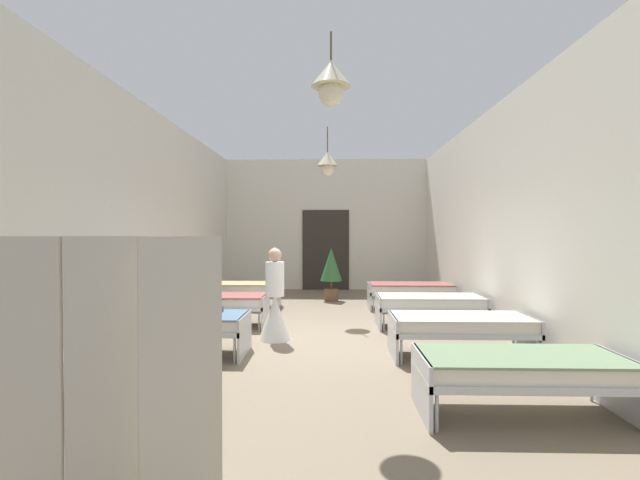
{
  "coord_description": "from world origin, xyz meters",
  "views": [
    {
      "loc": [
        0.19,
        -6.94,
        1.72
      ],
      "look_at": [
        0.0,
        -0.13,
        1.6
      ],
      "focal_mm": 24.3,
      "sensor_mm": 36.0,
      "label": 1
    }
  ],
  "objects_px": {
    "patient_seated_secondary": "(145,321)",
    "bed_left_row_3": "(238,289)",
    "bed_right_row_0": "(521,369)",
    "bed_right_row_3": "(411,289)",
    "potted_plant": "(331,268)",
    "bed_left_row_0": "(109,365)",
    "privacy_screen": "(104,397)",
    "patient_seated_primary": "(204,293)",
    "nurse_near_aisle": "(275,307)",
    "bed_left_row_2": "(215,302)",
    "bed_right_row_2": "(430,303)",
    "bed_left_row_1": "(179,324)",
    "bed_right_row_1": "(461,325)"
  },
  "relations": [
    {
      "from": "patient_seated_secondary",
      "to": "bed_left_row_3",
      "type": "bearing_deg",
      "value": 93.52
    },
    {
      "from": "bed_right_row_0",
      "to": "bed_right_row_3",
      "type": "distance_m",
      "value": 5.7
    },
    {
      "from": "potted_plant",
      "to": "bed_left_row_0",
      "type": "bearing_deg",
      "value": -107.36
    },
    {
      "from": "bed_right_row_3",
      "to": "privacy_screen",
      "type": "relative_size",
      "value": 1.12
    },
    {
      "from": "patient_seated_primary",
      "to": "potted_plant",
      "type": "xyz_separation_m",
      "value": [
        1.78,
        4.88,
        -0.05
      ]
    },
    {
      "from": "nurse_near_aisle",
      "to": "potted_plant",
      "type": "bearing_deg",
      "value": -22.51
    },
    {
      "from": "privacy_screen",
      "to": "nurse_near_aisle",
      "type": "bearing_deg",
      "value": 71.7
    },
    {
      "from": "bed_left_row_2",
      "to": "bed_right_row_2",
      "type": "relative_size",
      "value": 1.0
    },
    {
      "from": "bed_left_row_1",
      "to": "patient_seated_primary",
      "type": "height_order",
      "value": "patient_seated_primary"
    },
    {
      "from": "bed_left_row_1",
      "to": "bed_right_row_3",
      "type": "bearing_deg",
      "value": 44.08
    },
    {
      "from": "bed_right_row_0",
      "to": "bed_left_row_3",
      "type": "relative_size",
      "value": 1.0
    },
    {
      "from": "bed_right_row_1",
      "to": "bed_right_row_3",
      "type": "relative_size",
      "value": 1.0
    },
    {
      "from": "bed_left_row_3",
      "to": "nurse_near_aisle",
      "type": "xyz_separation_m",
      "value": [
        1.24,
        -2.89,
        0.09
      ]
    },
    {
      "from": "privacy_screen",
      "to": "patient_seated_secondary",
      "type": "bearing_deg",
      "value": 93.1
    },
    {
      "from": "bed_right_row_1",
      "to": "bed_left_row_2",
      "type": "height_order",
      "value": "same"
    },
    {
      "from": "bed_left_row_0",
      "to": "bed_right_row_0",
      "type": "bearing_deg",
      "value": 0.0
    },
    {
      "from": "bed_left_row_0",
      "to": "bed_right_row_1",
      "type": "bearing_deg",
      "value": 25.83
    },
    {
      "from": "bed_right_row_1",
      "to": "bed_right_row_3",
      "type": "height_order",
      "value": "same"
    },
    {
      "from": "potted_plant",
      "to": "nurse_near_aisle",
      "type": "bearing_deg",
      "value": -102.58
    },
    {
      "from": "nurse_near_aisle",
      "to": "patient_seated_secondary",
      "type": "relative_size",
      "value": 1.86
    },
    {
      "from": "bed_left_row_3",
      "to": "privacy_screen",
      "type": "relative_size",
      "value": 1.12
    },
    {
      "from": "bed_right_row_1",
      "to": "bed_left_row_3",
      "type": "distance_m",
      "value": 5.46
    },
    {
      "from": "nurse_near_aisle",
      "to": "patient_seated_secondary",
      "type": "xyz_separation_m",
      "value": [
        -0.89,
        -2.8,
        0.34
      ]
    },
    {
      "from": "potted_plant",
      "to": "bed_left_row_1",
      "type": "bearing_deg",
      "value": -113.43
    },
    {
      "from": "bed_left_row_0",
      "to": "bed_left_row_1",
      "type": "bearing_deg",
      "value": 90.0
    },
    {
      "from": "bed_right_row_0",
      "to": "nurse_near_aisle",
      "type": "relative_size",
      "value": 1.28
    },
    {
      "from": "bed_left_row_0",
      "to": "patient_seated_secondary",
      "type": "relative_size",
      "value": 2.37
    },
    {
      "from": "potted_plant",
      "to": "bed_right_row_0",
      "type": "bearing_deg",
      "value": -75.26
    },
    {
      "from": "patient_seated_primary",
      "to": "bed_left_row_2",
      "type": "bearing_deg",
      "value": 100.67
    },
    {
      "from": "bed_right_row_3",
      "to": "privacy_screen",
      "type": "bearing_deg",
      "value": -111.49
    },
    {
      "from": "bed_left_row_0",
      "to": "bed_right_row_1",
      "type": "distance_m",
      "value": 4.36
    },
    {
      "from": "bed_right_row_1",
      "to": "patient_seated_primary",
      "type": "bearing_deg",
      "value": 179.32
    },
    {
      "from": "bed_left_row_0",
      "to": "nurse_near_aisle",
      "type": "height_order",
      "value": "nurse_near_aisle"
    },
    {
      "from": "bed_right_row_2",
      "to": "nurse_near_aisle",
      "type": "distance_m",
      "value": 2.87
    },
    {
      "from": "bed_left_row_0",
      "to": "privacy_screen",
      "type": "xyz_separation_m",
      "value": [
        0.95,
        -1.85,
        0.41
      ]
    },
    {
      "from": "bed_left_row_1",
      "to": "nurse_near_aisle",
      "type": "height_order",
      "value": "nurse_near_aisle"
    },
    {
      "from": "bed_right_row_2",
      "to": "patient_seated_secondary",
      "type": "xyz_separation_m",
      "value": [
        -3.57,
        -3.8,
        0.43
      ]
    },
    {
      "from": "bed_left_row_0",
      "to": "privacy_screen",
      "type": "bearing_deg",
      "value": -62.87
    },
    {
      "from": "patient_seated_primary",
      "to": "privacy_screen",
      "type": "bearing_deg",
      "value": -81.02
    },
    {
      "from": "potted_plant",
      "to": "bed_right_row_2",
      "type": "bearing_deg",
      "value": -59.27
    },
    {
      "from": "bed_right_row_1",
      "to": "bed_left_row_3",
      "type": "xyz_separation_m",
      "value": [
        -3.92,
        3.8,
        0.0
      ]
    },
    {
      "from": "patient_seated_secondary",
      "to": "bed_right_row_1",
      "type": "bearing_deg",
      "value": 27.93
    },
    {
      "from": "bed_left_row_2",
      "to": "patient_seated_primary",
      "type": "distance_m",
      "value": 1.94
    },
    {
      "from": "nurse_near_aisle",
      "to": "patient_seated_secondary",
      "type": "distance_m",
      "value": 2.96
    },
    {
      "from": "bed_right_row_0",
      "to": "bed_right_row_2",
      "type": "relative_size",
      "value": 1.0
    },
    {
      "from": "bed_right_row_2",
      "to": "bed_right_row_3",
      "type": "distance_m",
      "value": 1.9
    },
    {
      "from": "potted_plant",
      "to": "privacy_screen",
      "type": "height_order",
      "value": "privacy_screen"
    },
    {
      "from": "bed_left_row_1",
      "to": "privacy_screen",
      "type": "distance_m",
      "value": 3.89
    },
    {
      "from": "bed_right_row_0",
      "to": "bed_left_row_3",
      "type": "xyz_separation_m",
      "value": [
        -3.92,
        5.7,
        0.0
      ]
    },
    {
      "from": "bed_right_row_1",
      "to": "bed_left_row_2",
      "type": "xyz_separation_m",
      "value": [
        -3.92,
        1.9,
        0.0
      ]
    }
  ]
}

